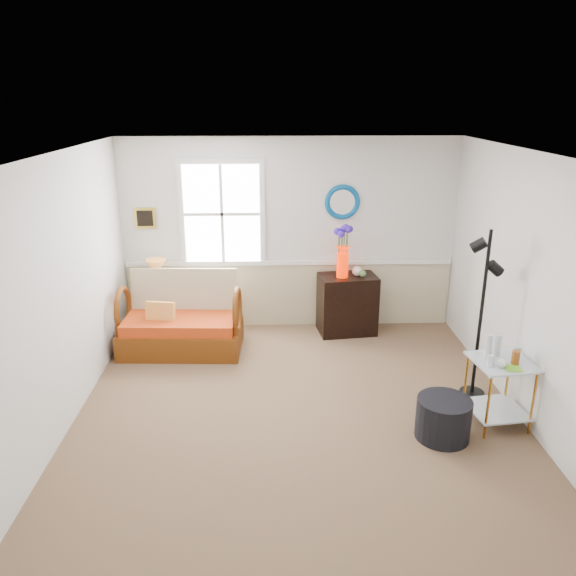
{
  "coord_description": "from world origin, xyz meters",
  "views": [
    {
      "loc": [
        -0.25,
        -4.91,
        3.09
      ],
      "look_at": [
        -0.08,
        0.57,
        1.2
      ],
      "focal_mm": 35.0,
      "sensor_mm": 36.0,
      "label": 1
    }
  ],
  "objects_px": {
    "lamp_stand": "(163,312)",
    "floor_lamp": "(481,316)",
    "ottoman": "(443,418)",
    "side_table": "(498,393)",
    "cabinet": "(347,304)",
    "loveseat": "(181,314)"
  },
  "relations": [
    {
      "from": "lamp_stand",
      "to": "floor_lamp",
      "type": "xyz_separation_m",
      "value": [
        3.67,
        -1.85,
        0.64
      ]
    },
    {
      "from": "ottoman",
      "to": "side_table",
      "type": "bearing_deg",
      "value": 20.0
    },
    {
      "from": "cabinet",
      "to": "side_table",
      "type": "relative_size",
      "value": 1.18
    },
    {
      "from": "cabinet",
      "to": "ottoman",
      "type": "relative_size",
      "value": 1.57
    },
    {
      "from": "cabinet",
      "to": "ottoman",
      "type": "height_order",
      "value": "cabinet"
    },
    {
      "from": "side_table",
      "to": "ottoman",
      "type": "bearing_deg",
      "value": -160.0
    },
    {
      "from": "lamp_stand",
      "to": "cabinet",
      "type": "xyz_separation_m",
      "value": [
        2.51,
        -0.1,
        0.13
      ]
    },
    {
      "from": "side_table",
      "to": "floor_lamp",
      "type": "relative_size",
      "value": 0.37
    },
    {
      "from": "lamp_stand",
      "to": "ottoman",
      "type": "height_order",
      "value": "lamp_stand"
    },
    {
      "from": "side_table",
      "to": "ottoman",
      "type": "xyz_separation_m",
      "value": [
        -0.59,
        -0.22,
        -0.14
      ]
    },
    {
      "from": "lamp_stand",
      "to": "floor_lamp",
      "type": "distance_m",
      "value": 4.16
    },
    {
      "from": "loveseat",
      "to": "side_table",
      "type": "xyz_separation_m",
      "value": [
        3.35,
        -1.83,
        -0.15
      ]
    },
    {
      "from": "floor_lamp",
      "to": "ottoman",
      "type": "relative_size",
      "value": 3.57
    },
    {
      "from": "side_table",
      "to": "lamp_stand",
      "type": "bearing_deg",
      "value": 146.65
    },
    {
      "from": "loveseat",
      "to": "ottoman",
      "type": "bearing_deg",
      "value": -33.99
    },
    {
      "from": "loveseat",
      "to": "side_table",
      "type": "bearing_deg",
      "value": -26.08
    },
    {
      "from": "ottoman",
      "to": "loveseat",
      "type": "bearing_deg",
      "value": 143.46
    },
    {
      "from": "side_table",
      "to": "cabinet",
      "type": "bearing_deg",
      "value": 116.84
    },
    {
      "from": "floor_lamp",
      "to": "lamp_stand",
      "type": "bearing_deg",
      "value": 173.52
    },
    {
      "from": "floor_lamp",
      "to": "loveseat",
      "type": "bearing_deg",
      "value": 179.7
    },
    {
      "from": "floor_lamp",
      "to": "ottoman",
      "type": "xyz_separation_m",
      "value": [
        -0.56,
        -0.79,
        -0.72
      ]
    },
    {
      "from": "loveseat",
      "to": "side_table",
      "type": "distance_m",
      "value": 3.82
    }
  ]
}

